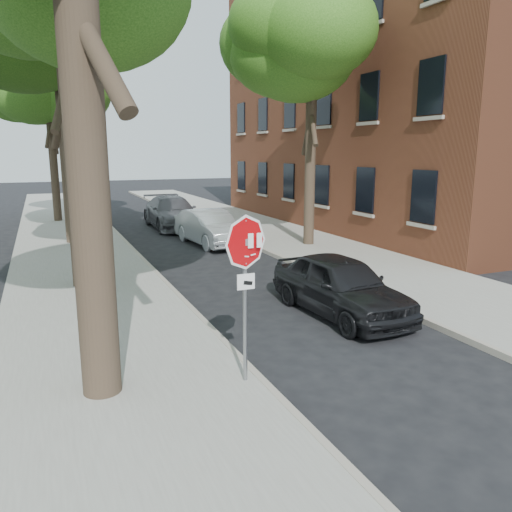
{
  "coord_description": "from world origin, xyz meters",
  "views": [
    {
      "loc": [
        -3.41,
        -6.73,
        3.63
      ],
      "look_at": [
        -0.44,
        0.17,
        2.05
      ],
      "focal_mm": 35.0,
      "sensor_mm": 36.0,
      "label": 1
    }
  ],
  "objects_px": {
    "tree_right": "(311,50)",
    "car_b": "(210,228)",
    "apartment_building": "(414,68)",
    "car_c": "(172,213)",
    "stop_sign": "(245,267)",
    "tree_mid_b": "(56,30)",
    "tree_far": "(46,77)",
    "car_a": "(340,285)"
  },
  "relations": [
    {
      "from": "apartment_building",
      "to": "car_a",
      "type": "height_order",
      "value": "apartment_building"
    },
    {
      "from": "tree_far",
      "to": "car_c",
      "type": "relative_size",
      "value": 1.8
    },
    {
      "from": "tree_mid_b",
      "to": "car_b",
      "type": "xyz_separation_m",
      "value": [
        5.02,
        -2.26,
        -7.3
      ]
    },
    {
      "from": "apartment_building",
      "to": "stop_sign",
      "type": "bearing_deg",
      "value": -136.35
    },
    {
      "from": "tree_right",
      "to": "car_b",
      "type": "height_order",
      "value": "tree_right"
    },
    {
      "from": "apartment_building",
      "to": "car_c",
      "type": "relative_size",
      "value": 3.91
    },
    {
      "from": "car_b",
      "to": "car_c",
      "type": "relative_size",
      "value": 0.81
    },
    {
      "from": "car_b",
      "to": "apartment_building",
      "type": "bearing_deg",
      "value": 4.82
    },
    {
      "from": "tree_right",
      "to": "apartment_building",
      "type": "bearing_deg",
      "value": 25.87
    },
    {
      "from": "car_a",
      "to": "car_c",
      "type": "height_order",
      "value": "car_c"
    },
    {
      "from": "apartment_building",
      "to": "car_c",
      "type": "distance_m",
      "value": 13.86
    },
    {
      "from": "apartment_building",
      "to": "car_c",
      "type": "bearing_deg",
      "value": 166.31
    },
    {
      "from": "car_b",
      "to": "car_c",
      "type": "bearing_deg",
      "value": 87.42
    },
    {
      "from": "tree_mid_b",
      "to": "car_b",
      "type": "relative_size",
      "value": 2.47
    },
    {
      "from": "apartment_building",
      "to": "tree_far",
      "type": "xyz_separation_m",
      "value": [
        -16.72,
        7.11,
        -0.44
      ]
    },
    {
      "from": "tree_mid_b",
      "to": "car_b",
      "type": "height_order",
      "value": "tree_mid_b"
    },
    {
      "from": "stop_sign",
      "to": "tree_mid_b",
      "type": "xyz_separation_m",
      "value": [
        -1.72,
        14.15,
        6.05
      ]
    },
    {
      "from": "apartment_building",
      "to": "tree_far",
      "type": "relative_size",
      "value": 2.17
    },
    {
      "from": "tree_far",
      "to": "car_b",
      "type": "relative_size",
      "value": 2.22
    },
    {
      "from": "tree_far",
      "to": "car_c",
      "type": "distance_m",
      "value": 9.24
    },
    {
      "from": "tree_far",
      "to": "tree_right",
      "type": "distance_m",
      "value": 14.02
    },
    {
      "from": "car_a",
      "to": "car_b",
      "type": "relative_size",
      "value": 0.95
    },
    {
      "from": "car_c",
      "to": "tree_right",
      "type": "bearing_deg",
      "value": -60.75
    },
    {
      "from": "car_a",
      "to": "car_c",
      "type": "relative_size",
      "value": 0.78
    },
    {
      "from": "stop_sign",
      "to": "car_c",
      "type": "height_order",
      "value": "stop_sign"
    },
    {
      "from": "tree_right",
      "to": "tree_mid_b",
      "type": "bearing_deg",
      "value": 154.48
    },
    {
      "from": "tree_far",
      "to": "car_a",
      "type": "distance_m",
      "value": 20.47
    },
    {
      "from": "apartment_building",
      "to": "car_b",
      "type": "xyz_separation_m",
      "value": [
        -11.4,
        -2.14,
        -6.96
      ]
    },
    {
      "from": "car_c",
      "to": "apartment_building",
      "type": "bearing_deg",
      "value": -12.96
    },
    {
      "from": "stop_sign",
      "to": "tree_mid_b",
      "type": "distance_m",
      "value": 15.48
    },
    {
      "from": "apartment_building",
      "to": "tree_mid_b",
      "type": "distance_m",
      "value": 16.43
    },
    {
      "from": "tree_far",
      "to": "car_a",
      "type": "bearing_deg",
      "value": -74.08
    },
    {
      "from": "tree_right",
      "to": "car_b",
      "type": "relative_size",
      "value": 2.22
    },
    {
      "from": "apartment_building",
      "to": "tree_mid_b",
      "type": "relative_size",
      "value": 1.95
    },
    {
      "from": "tree_far",
      "to": "stop_sign",
      "type": "bearing_deg",
      "value": -84.54
    },
    {
      "from": "tree_mid_b",
      "to": "car_c",
      "type": "bearing_deg",
      "value": 29.86
    },
    {
      "from": "tree_far",
      "to": "car_b",
      "type": "bearing_deg",
      "value": -60.09
    },
    {
      "from": "apartment_building",
      "to": "tree_far",
      "type": "bearing_deg",
      "value": 156.96
    },
    {
      "from": "stop_sign",
      "to": "tree_mid_b",
      "type": "bearing_deg",
      "value": 96.95
    },
    {
      "from": "stop_sign",
      "to": "tree_right",
      "type": "distance_m",
      "value": 13.23
    },
    {
      "from": "tree_mid_b",
      "to": "apartment_building",
      "type": "bearing_deg",
      "value": -0.43
    },
    {
      "from": "apartment_building",
      "to": "tree_mid_b",
      "type": "bearing_deg",
      "value": 179.57
    }
  ]
}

